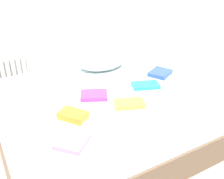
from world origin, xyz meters
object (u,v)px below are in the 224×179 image
(textbook_pink, at_px, (72,141))
(textbook_teal, at_px, (146,85))
(pillow, at_px, (102,61))
(textbook_orange, at_px, (73,115))
(radiator, at_px, (3,72))
(textbook_purple, at_px, (94,95))
(textbook_white, at_px, (186,91))
(bed, at_px, (115,114))
(textbook_lime, at_px, (129,104))
(textbook_blue, at_px, (160,73))

(textbook_pink, bearing_deg, textbook_teal, -17.32)
(pillow, bearing_deg, textbook_orange, -130.60)
(radiator, height_order, textbook_pink, radiator)
(textbook_purple, relative_size, textbook_white, 0.94)
(bed, xyz_separation_m, textbook_lime, (-0.03, -0.28, 0.27))
(bed, relative_size, textbook_white, 8.59)
(textbook_white, bearing_deg, textbook_purple, 143.76)
(radiator, bearing_deg, textbook_blue, -41.29)
(textbook_orange, distance_m, textbook_pink, 0.28)
(bed, distance_m, textbook_white, 0.67)
(textbook_lime, distance_m, textbook_white, 0.53)
(textbook_teal, xyz_separation_m, textbook_orange, (-0.75, -0.15, 0.01))
(textbook_pink, bearing_deg, bed, -3.04)
(textbook_purple, bearing_deg, radiator, 139.92)
(pillow, bearing_deg, textbook_blue, -45.96)
(textbook_lime, distance_m, textbook_purple, 0.31)
(bed, relative_size, textbook_pink, 10.02)
(pillow, distance_m, textbook_white, 0.91)
(textbook_white, xyz_separation_m, textbook_pink, (-1.08, -0.13, -0.01))
(textbook_white, bearing_deg, textbook_orange, 161.39)
(radiator, distance_m, textbook_orange, 1.47)
(textbook_orange, height_order, textbook_purple, textbook_orange)
(textbook_purple, bearing_deg, textbook_orange, -116.96)
(radiator, bearing_deg, textbook_pink, -84.08)
(textbook_lime, distance_m, textbook_orange, 0.46)
(textbook_white, relative_size, textbook_pink, 1.17)
(radiator, bearing_deg, bed, -57.54)
(textbook_lime, relative_size, textbook_blue, 1.13)
(radiator, xyz_separation_m, textbook_blue, (1.31, -1.15, 0.15))
(bed, bearing_deg, textbook_purple, -173.13)
(textbook_teal, distance_m, textbook_pink, 0.95)
(radiator, relative_size, textbook_white, 2.26)
(pillow, bearing_deg, radiator, 141.14)
(textbook_pink, bearing_deg, textbook_white, -35.51)
(bed, distance_m, radiator, 1.43)
(bed, height_order, radiator, radiator)
(textbook_teal, relative_size, textbook_blue, 1.14)
(textbook_lime, bearing_deg, textbook_teal, 53.94)
(textbook_purple, relative_size, textbook_pink, 1.10)
(textbook_white, bearing_deg, pillow, 102.16)
(textbook_teal, xyz_separation_m, textbook_purple, (-0.48, 0.06, 0.00))
(textbook_pink, bearing_deg, textbook_lime, -22.23)
(bed, distance_m, textbook_lime, 0.39)
(textbook_lime, xyz_separation_m, textbook_pink, (-0.56, -0.21, -0.00))
(bed, relative_size, textbook_lime, 8.43)
(pillow, relative_size, textbook_teal, 2.02)
(radiator, distance_m, textbook_blue, 1.74)
(bed, distance_m, textbook_pink, 0.81)
(bed, height_order, textbook_teal, textbook_teal)
(textbook_orange, relative_size, textbook_pink, 1.00)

